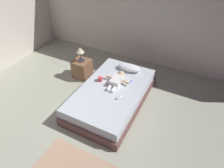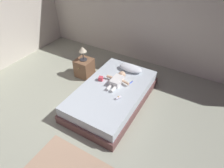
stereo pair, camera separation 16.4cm
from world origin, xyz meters
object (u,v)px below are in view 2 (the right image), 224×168
baby (118,80)px  pillow (131,68)px  lamp (83,51)px  toy_block (101,79)px  baby_bottle (118,98)px  toothbrush (131,83)px  nightstand (84,68)px  bed (112,95)px

baby → pillow: bearing=85.1°
lamp → toy_block: (0.74, -0.39, -0.28)m
toy_block → baby_bottle: (0.60, -0.31, -0.02)m
toothbrush → toy_block: 0.64m
pillow → nightstand: bearing=-167.2°
toothbrush → lamp: size_ratio=0.48×
baby → lamp: (-1.08, 0.26, 0.26)m
baby → toy_block: (-0.34, -0.12, -0.02)m
nightstand → baby_bottle: 1.52m
nightstand → pillow: bearing=12.8°
bed → nightstand: 1.18m
toothbrush → lamp: bearing=173.8°
baby → toy_block: 0.37m
pillow → toy_block: bearing=-121.1°
lamp → baby_bottle: lamp is taller
bed → toy_block: toy_block is taller
pillow → toothbrush: pillow is taller
pillow → nightstand: pillow is taller
baby → nightstand: (-1.08, 0.26, -0.22)m
pillow → lamp: lamp is taller
lamp → toothbrush: bearing=-6.2°
pillow → lamp: size_ratio=1.54×
lamp → toy_block: 0.88m
pillow → baby: baby is taller
baby → baby_bottle: (0.25, -0.44, -0.04)m
baby → nightstand: 1.14m
toothbrush → baby_bottle: bearing=-89.6°
baby → lamp: bearing=166.4°
bed → toothbrush: 0.47m
toy_block → lamp: bearing=152.3°
nightstand → toy_block: size_ratio=4.30×
bed → pillow: pillow is taller
baby → nightstand: baby is taller
baby → baby_bottle: size_ratio=5.21×
bed → toothbrush: (0.26, 0.34, 0.20)m
baby_bottle → bed: bearing=140.9°
toothbrush → nightstand: 1.35m
bed → baby_bottle: size_ratio=17.68×
bed → baby_bottle: baby_bottle is taller
bed → lamp: size_ratio=5.94×
bed → toothbrush: bearing=52.6°
lamp → pillow: bearing=12.8°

